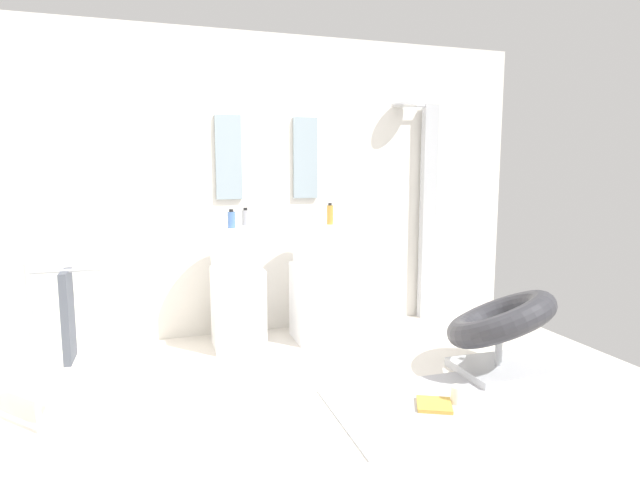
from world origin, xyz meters
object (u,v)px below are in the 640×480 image
Objects in this scene: shower_column at (427,208)px; coffee_mug at (457,395)px; pedestal_sink_right at (317,281)px; soap_bottle_blue at (231,220)px; soap_bottle_amber at (330,215)px; pedestal_sink_left at (237,287)px; lounge_chair at (500,326)px; soap_bottle_grey at (246,217)px; magazine_ochre at (434,405)px; towel_rack at (62,320)px.

shower_column is 19.08× the size of coffee_mug.
soap_bottle_blue is at bearing -173.18° from pedestal_sink_right.
shower_column is at bearing 18.34° from soap_bottle_amber.
pedestal_sink_left is 0.96m from soap_bottle_amber.
soap_bottle_grey is at bearing 143.08° from lounge_chair.
soap_bottle_grey is at bearing 145.48° from magazine_ochre.
coffee_mug is 0.60× the size of soap_bottle_amber.
towel_rack reaches higher than lounge_chair.
soap_bottle_grey is at bearing -172.35° from shower_column.
soap_bottle_blue reaches higher than lounge_chair.
shower_column is at bearing 24.98° from towel_rack.
shower_column is 1.96m from soap_bottle_blue.
soap_bottle_amber is (1.88, 1.02, 0.44)m from towel_rack.
soap_bottle_grey reaches higher than towel_rack.
shower_column is (1.88, 0.31, 0.58)m from pedestal_sink_left.
shower_column reaches higher than pedestal_sink_left.
coffee_mug is at bearing -9.78° from towel_rack.
towel_rack is 5.33× the size of soap_bottle_amber.
towel_rack is (-1.79, -1.08, 0.13)m from pedestal_sink_right.
pedestal_sink_right is 0.58m from soap_bottle_amber.
soap_bottle_blue is at bearing 130.35° from coffee_mug.
shower_column reaches higher than towel_rack.
shower_column is 2.26m from magazine_ochre.
pedestal_sink_left is 0.57m from soap_bottle_blue.
lounge_chair is at bearing -0.88° from towel_rack.
towel_rack is 6.55× the size of soap_bottle_grey.
towel_rack is (-1.11, -1.08, 0.13)m from pedestal_sink_left.
pedestal_sink_right is at bearing 126.76° from magazine_ochre.
soap_bottle_amber is (0.77, -0.06, 0.57)m from pedestal_sink_left.
soap_bottle_blue is (-0.05, -0.09, 0.56)m from pedestal_sink_left.
soap_bottle_amber is at bearing 1.99° from soap_bottle_blue.
magazine_ochre is (0.29, -1.47, -0.48)m from pedestal_sink_right.
pedestal_sink_left is at bearing 175.66° from soap_bottle_amber.
soap_bottle_blue is (-1.17, 1.38, 0.99)m from coffee_mug.
towel_rack is (-2.99, -1.39, -0.45)m from shower_column.
pedestal_sink_left is at bearing 61.37° from soap_bottle_blue.
pedestal_sink_right is at bearing 6.82° from soap_bottle_blue.
soap_bottle_grey is (-1.04, 1.54, 0.99)m from coffee_mug.
soap_bottle_blue reaches higher than pedestal_sink_left.
soap_bottle_blue is at bearing -178.01° from soap_bottle_amber.
lounge_chair is 10.28× the size of coffee_mug.
soap_bottle_blue is (-0.73, -0.09, 0.56)m from pedestal_sink_right.
pedestal_sink_left is 7.53× the size of soap_bottle_grey.
soap_bottle_blue is at bearing 152.00° from magazine_ochre.
lounge_chair is at bearing -97.97° from shower_column.
soap_bottle_blue reaches higher than towel_rack.
pedestal_sink_right is 0.53× the size of shower_column.
shower_column is 1.86× the size of lounge_chair.
towel_rack is 6.48× the size of soap_bottle_blue.
soap_bottle_blue is at bearing -168.39° from shower_column.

